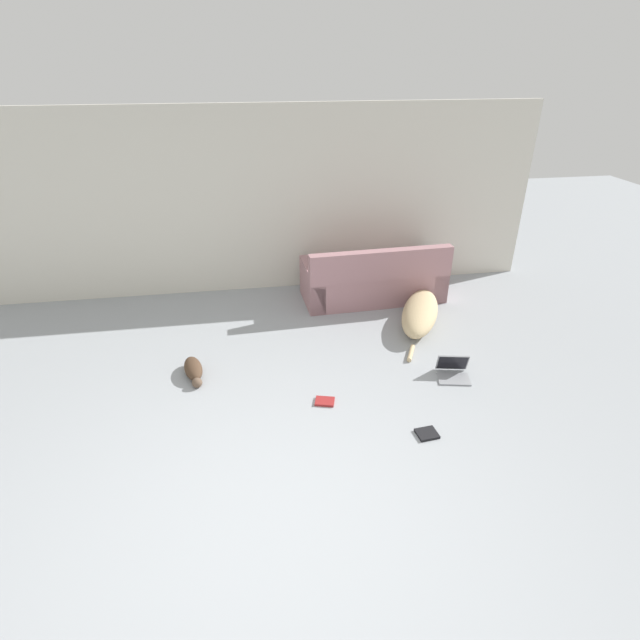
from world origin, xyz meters
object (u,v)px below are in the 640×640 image
(book_red, at_px, (325,401))
(book_black, at_px, (427,434))
(laptop_open, at_px, (453,369))
(cat, at_px, (194,370))
(couch, at_px, (373,281))
(dog, at_px, (421,309))

(book_red, height_order, book_black, same)
(laptop_open, relative_size, book_black, 1.92)
(cat, bearing_deg, book_black, 46.85)
(cat, xyz_separation_m, book_red, (1.26, -0.66, -0.06))
(couch, height_order, dog, couch)
(cat, height_order, book_black, cat)
(book_red, bearing_deg, book_black, -36.42)
(dog, xyz_separation_m, book_red, (-1.46, -1.46, -0.14))
(couch, height_order, laptop_open, couch)
(book_red, relative_size, book_black, 1.08)
(cat, bearing_deg, dog, 94.48)
(couch, bearing_deg, book_black, 82.64)
(dog, bearing_deg, laptop_open, -157.67)
(dog, xyz_separation_m, laptop_open, (-0.07, -1.22, -0.08))
(cat, xyz_separation_m, laptop_open, (2.65, -0.42, -0.00))
(couch, height_order, cat, couch)
(couch, relative_size, laptop_open, 5.05)
(dog, height_order, laptop_open, dog)
(dog, bearing_deg, cat, 132.12)
(couch, xyz_separation_m, dog, (0.43, -0.70, -0.11))
(cat, height_order, book_red, cat)
(dog, relative_size, book_red, 7.80)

